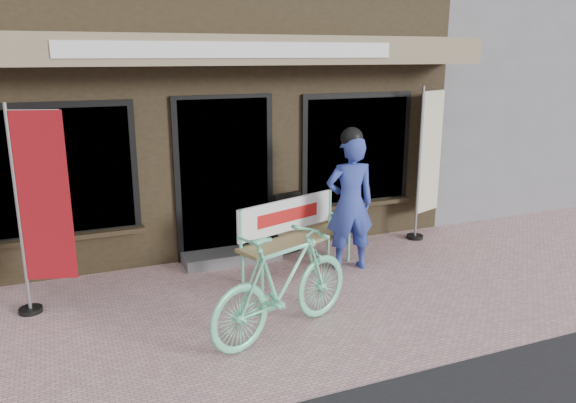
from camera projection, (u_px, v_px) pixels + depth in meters
name	position (u px, v px, depth m)	size (l,w,h in m)	color
ground	(280.00, 315.00, 5.99)	(70.00, 70.00, 0.00)	#C8989B
storefront	(172.00, 37.00, 9.66)	(7.00, 6.77, 6.00)	black
neighbor_right_near	(525.00, 50.00, 13.36)	(10.00, 7.00, 5.60)	slate
bench	(293.00, 230.00, 7.15)	(1.73, 0.96, 0.91)	#75E5B2
person	(350.00, 201.00, 7.10)	(0.69, 0.51, 1.84)	#2D3F9D
bicycle	(283.00, 284.00, 5.47)	(0.50, 1.77, 1.07)	#75E5B2
nobori_red	(41.00, 208.00, 5.79)	(0.67, 0.32, 2.25)	gray
nobori_cream	(428.00, 160.00, 8.35)	(0.67, 0.36, 2.27)	gray
menu_stand	(287.00, 223.00, 7.74)	(0.44, 0.20, 0.87)	black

